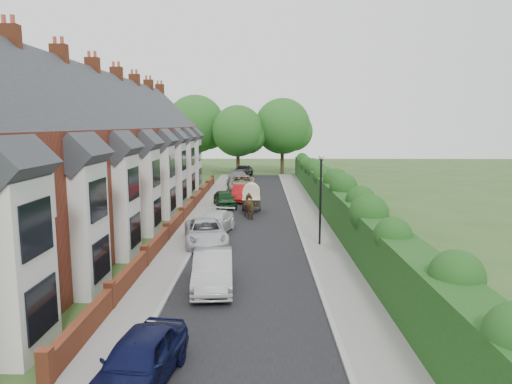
# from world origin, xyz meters

# --- Properties ---
(ground) EXTENTS (140.00, 140.00, 0.00)m
(ground) POSITION_xyz_m (0.00, 0.00, 0.00)
(ground) COLOR #2D4C1E
(ground) RESTS_ON ground
(road) EXTENTS (6.00, 58.00, 0.02)m
(road) POSITION_xyz_m (-0.50, 11.00, 0.01)
(road) COLOR black
(road) RESTS_ON ground
(pavement_hedge_side) EXTENTS (2.20, 58.00, 0.12)m
(pavement_hedge_side) POSITION_xyz_m (3.60, 11.00, 0.06)
(pavement_hedge_side) COLOR gray
(pavement_hedge_side) RESTS_ON ground
(pavement_house_side) EXTENTS (1.70, 58.00, 0.12)m
(pavement_house_side) POSITION_xyz_m (-4.35, 11.00, 0.06)
(pavement_house_side) COLOR gray
(pavement_house_side) RESTS_ON ground
(kerb_hedge_side) EXTENTS (0.18, 58.00, 0.13)m
(kerb_hedge_side) POSITION_xyz_m (2.55, 11.00, 0.07)
(kerb_hedge_side) COLOR #9C9C97
(kerb_hedge_side) RESTS_ON ground
(kerb_house_side) EXTENTS (0.18, 58.00, 0.13)m
(kerb_house_side) POSITION_xyz_m (-3.55, 11.00, 0.07)
(kerb_house_side) COLOR #9C9C97
(kerb_house_side) RESTS_ON ground
(hedge) EXTENTS (2.10, 58.00, 2.85)m
(hedge) POSITION_xyz_m (5.40, 11.00, 1.60)
(hedge) COLOR #163E13
(hedge) RESTS_ON ground
(terrace_row) EXTENTS (9.05, 40.50, 11.50)m
(terrace_row) POSITION_xyz_m (-10.87, 9.98, 4.47)
(terrace_row) COLOR maroon
(terrace_row) RESTS_ON ground
(garden_wall_row) EXTENTS (0.35, 40.35, 1.10)m
(garden_wall_row) POSITION_xyz_m (-5.35, 10.00, 0.46)
(garden_wall_row) COLOR brown
(garden_wall_row) RESTS_ON ground
(lamppost) EXTENTS (0.32, 0.32, 5.16)m
(lamppost) POSITION_xyz_m (3.40, 4.00, 3.30)
(lamppost) COLOR black
(lamppost) RESTS_ON ground
(tree_far_left) EXTENTS (7.14, 6.80, 9.29)m
(tree_far_left) POSITION_xyz_m (-2.65, 40.08, 5.71)
(tree_far_left) COLOR #332316
(tree_far_left) RESTS_ON ground
(tree_far_right) EXTENTS (7.98, 7.60, 10.31)m
(tree_far_right) POSITION_xyz_m (3.39, 42.08, 6.31)
(tree_far_right) COLOR #332316
(tree_far_right) RESTS_ON ground
(tree_far_back) EXTENTS (8.40, 8.00, 10.82)m
(tree_far_back) POSITION_xyz_m (-8.59, 43.08, 6.62)
(tree_far_back) COLOR #332316
(tree_far_back) RESTS_ON ground
(car_navy) EXTENTS (2.23, 4.30, 1.40)m
(car_navy) POSITION_xyz_m (-3.00, -9.80, 0.70)
(car_navy) COLOR black
(car_navy) RESTS_ON ground
(car_silver_a) EXTENTS (1.94, 4.67, 1.50)m
(car_silver_a) POSITION_xyz_m (-1.86, -2.55, 0.75)
(car_silver_a) COLOR #A0A0A4
(car_silver_a) RESTS_ON ground
(car_silver_b) EXTENTS (3.16, 5.34, 1.39)m
(car_silver_b) POSITION_xyz_m (-3.00, 4.34, 0.70)
(car_silver_b) COLOR silver
(car_silver_b) RESTS_ON ground
(car_white) EXTENTS (2.68, 4.87, 1.34)m
(car_white) POSITION_xyz_m (-2.78, 7.00, 0.67)
(car_white) COLOR silver
(car_white) RESTS_ON ground
(car_green) EXTENTS (2.42, 4.26, 1.37)m
(car_green) POSITION_xyz_m (-2.88, 16.20, 0.68)
(car_green) COLOR black
(car_green) RESTS_ON ground
(car_red) EXTENTS (1.84, 4.40, 1.41)m
(car_red) POSITION_xyz_m (-1.60, 19.19, 0.71)
(car_red) COLOR #A01113
(car_red) RESTS_ON ground
(car_beige) EXTENTS (2.81, 5.74, 1.57)m
(car_beige) POSITION_xyz_m (-1.81, 25.48, 0.79)
(car_beige) COLOR tan
(car_beige) RESTS_ON ground
(car_grey) EXTENTS (2.23, 5.41, 1.57)m
(car_grey) POSITION_xyz_m (-2.55, 30.09, 0.78)
(car_grey) COLOR slate
(car_grey) RESTS_ON ground
(car_black) EXTENTS (2.91, 4.90, 1.56)m
(car_black) POSITION_xyz_m (-2.27, 38.42, 0.78)
(car_black) COLOR black
(car_black) RESTS_ON ground
(horse) EXTENTS (1.60, 2.26, 1.74)m
(horse) POSITION_xyz_m (-0.63, 11.74, 0.87)
(horse) COLOR #50391D
(horse) RESTS_ON ground
(horse_cart) EXTENTS (1.42, 3.14, 2.27)m
(horse_cart) POSITION_xyz_m (-0.63, 13.96, 1.30)
(horse_cart) COLOR black
(horse_cart) RESTS_ON ground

